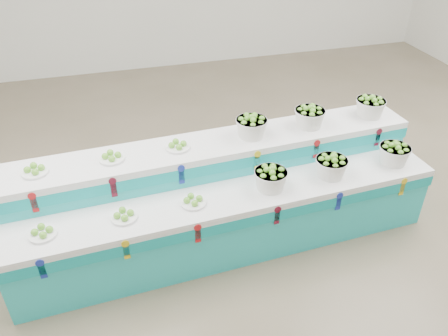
{
  "coord_description": "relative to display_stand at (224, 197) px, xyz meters",
  "views": [
    {
      "loc": [
        -1.76,
        -3.69,
        3.37
      ],
      "look_at": [
        -0.75,
        -0.12,
        0.87
      ],
      "focal_mm": 36.22,
      "sensor_mm": 36.0,
      "label": 1
    }
  ],
  "objects": [
    {
      "name": "display_stand",
      "position": [
        0.0,
        0.0,
        0.0
      ],
      "size": [
        4.36,
        1.33,
        1.02
      ],
      "primitive_type": null,
      "rotation": [
        0.0,
        0.0,
        0.05
      ],
      "color": "#28C1C4",
      "rests_on": "ground"
    },
    {
      "name": "basket_upper_left",
      "position": [
        0.38,
        0.29,
        0.63
      ],
      "size": [
        0.34,
        0.34,
        0.23
      ],
      "primitive_type": null,
      "rotation": [
        0.0,
        0.0,
        0.05
      ],
      "color": "silver",
      "rests_on": "display_stand"
    },
    {
      "name": "ground",
      "position": [
        0.75,
        0.12,
        -0.51
      ],
      "size": [
        10.0,
        10.0,
        0.0
      ],
      "primitive_type": "plane",
      "color": "brown",
      "rests_on": "ground"
    },
    {
      "name": "basket_lower_mid",
      "position": [
        1.07,
        -0.21,
        0.33
      ],
      "size": [
        0.34,
        0.34,
        0.23
      ],
      "primitive_type": null,
      "rotation": [
        0.0,
        0.0,
        0.05
      ],
      "color": "silver",
      "rests_on": "display_stand"
    },
    {
      "name": "plate_lower_left",
      "position": [
        -1.72,
        -0.36,
        0.25
      ],
      "size": [
        0.26,
        0.26,
        0.09
      ],
      "primitive_type": "cylinder",
      "rotation": [
        0.0,
        0.0,
        0.05
      ],
      "color": "white",
      "rests_on": "display_stand"
    },
    {
      "name": "basket_lower_right",
      "position": [
        1.83,
        -0.17,
        0.33
      ],
      "size": [
        0.34,
        0.34,
        0.23
      ],
      "primitive_type": null,
      "rotation": [
        0.0,
        0.0,
        0.05
      ],
      "color": "silver",
      "rests_on": "display_stand"
    },
    {
      "name": "basket_upper_right",
      "position": [
        1.8,
        0.36,
        0.63
      ],
      "size": [
        0.34,
        0.34,
        0.23
      ],
      "primitive_type": null,
      "rotation": [
        0.0,
        0.0,
        0.05
      ],
      "color": "silver",
      "rests_on": "display_stand"
    },
    {
      "name": "plate_lower_mid",
      "position": [
        -1.03,
        -0.32,
        0.25
      ],
      "size": [
        0.26,
        0.26,
        0.09
      ],
      "primitive_type": "cylinder",
      "rotation": [
        0.0,
        0.0,
        0.05
      ],
      "color": "white",
      "rests_on": "display_stand"
    },
    {
      "name": "plate_upper_left",
      "position": [
        -1.75,
        0.18,
        0.55
      ],
      "size": [
        0.26,
        0.26,
        0.09
      ],
      "primitive_type": "cylinder",
      "rotation": [
        0.0,
        0.0,
        0.05
      ],
      "color": "white",
      "rests_on": "display_stand"
    },
    {
      "name": "plate_upper_mid",
      "position": [
        -1.06,
        0.21,
        0.55
      ],
      "size": [
        0.26,
        0.26,
        0.09
      ],
      "primitive_type": "cylinder",
      "rotation": [
        0.0,
        0.0,
        0.05
      ],
      "color": "white",
      "rests_on": "display_stand"
    },
    {
      "name": "basket_upper_mid",
      "position": [
        1.04,
        0.32,
        0.63
      ],
      "size": [
        0.34,
        0.34,
        0.23
      ],
      "primitive_type": null,
      "rotation": [
        0.0,
        0.0,
        0.05
      ],
      "color": "silver",
      "rests_on": "display_stand"
    },
    {
      "name": "plate_upper_right",
      "position": [
        -0.41,
        0.25,
        0.55
      ],
      "size": [
        0.26,
        0.26,
        0.09
      ],
      "primitive_type": "cylinder",
      "rotation": [
        0.0,
        0.0,
        0.05
      ],
      "color": "white",
      "rests_on": "display_stand"
    },
    {
      "name": "plate_lower_right",
      "position": [
        -0.38,
        -0.29,
        0.25
      ],
      "size": [
        0.26,
        0.26,
        0.09
      ],
      "primitive_type": "cylinder",
      "rotation": [
        0.0,
        0.0,
        0.05
      ],
      "color": "white",
      "rests_on": "display_stand"
    },
    {
      "name": "basket_lower_left",
      "position": [
        0.4,
        -0.25,
        0.33
      ],
      "size": [
        0.34,
        0.34,
        0.23
      ],
      "primitive_type": null,
      "rotation": [
        0.0,
        0.0,
        0.05
      ],
      "color": "silver",
      "rests_on": "display_stand"
    }
  ]
}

